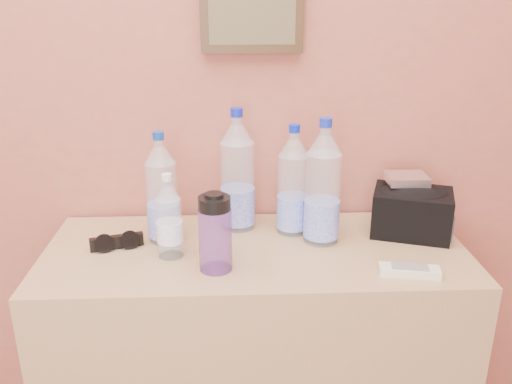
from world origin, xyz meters
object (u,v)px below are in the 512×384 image
pet_large_a (162,194)px  sunglasses (117,242)px  nalgene_bottle (215,233)px  ac_remote (409,271)px  pet_small (169,221)px  pet_large_d (323,189)px  toiletry_bag (412,210)px  dresser (256,357)px  pet_large_c (293,186)px  foil_packet (407,179)px  pet_large_b (237,177)px

pet_large_a → sunglasses: bearing=-158.1°
nalgene_bottle → sunglasses: size_ratio=1.43×
ac_remote → pet_small: bearing=178.3°
pet_large_d → nalgene_bottle: bearing=-152.3°
toiletry_bag → dresser: bearing=-151.3°
sunglasses → pet_large_a: bearing=5.3°
pet_large_c → foil_packet: pet_large_c is taller
toiletry_bag → pet_small: bearing=-152.0°
pet_large_a → ac_remote: size_ratio=2.12×
toiletry_bag → foil_packet: size_ratio=1.92×
pet_large_d → toiletry_bag: bearing=7.9°
pet_large_d → sunglasses: (-0.59, -0.02, -0.14)m
pet_large_c → toiletry_bag: 0.37m
pet_large_b → foil_packet: (0.51, -0.04, 0.00)m
pet_large_a → pet_large_b: bearing=20.4°
pet_large_b → foil_packet: size_ratio=3.19×
pet_large_b → pet_large_c: (0.16, -0.04, -0.02)m
nalgene_bottle → pet_large_b: bearing=77.0°
pet_small → pet_large_c: bearing=22.6°
pet_small → toiletry_bag: bearing=9.3°
dresser → toiletry_bag: size_ratio=5.34×
dresser → pet_large_a: 0.59m
nalgene_bottle → sunglasses: (-0.29, 0.14, -0.09)m
dresser → ac_remote: 0.58m
pet_small → foil_packet: 0.71m
pet_large_c → pet_small: bearing=-157.4°
dresser → sunglasses: size_ratio=8.03×
dresser → pet_small: pet_small is taller
pet_small → sunglasses: 0.19m
nalgene_bottle → pet_large_c: bearing=45.3°
ac_remote → toiletry_bag: bearing=82.9°
pet_large_b → pet_large_d: bearing=-24.3°
dresser → pet_small: (-0.24, -0.03, 0.48)m
dresser → toiletry_bag: (0.47, 0.08, 0.45)m
pet_large_d → sunglasses: bearing=-177.6°
dresser → ac_remote: bearing=-23.2°
dresser → pet_large_d: size_ratio=3.27×
pet_large_b → pet_large_d: (0.24, -0.11, -0.00)m
dresser → pet_small: bearing=-172.1°
pet_large_b → pet_small: (-0.19, -0.19, -0.06)m
toiletry_bag → pet_large_d: bearing=-153.4°
pet_large_c → toiletry_bag: size_ratio=1.48×
pet_small → ac_remote: size_ratio=1.55×
foil_packet → ac_remote: bearing=-102.8°
pet_large_a → pet_small: (0.03, -0.11, -0.04)m
dresser → nalgene_bottle: bearing=-133.8°
pet_small → foil_packet: bearing=11.7°
sunglasses → pet_large_c: bearing=-6.2°
pet_large_c → pet_large_d: pet_large_d is taller
pet_large_d → nalgene_bottle: size_ratio=1.72×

